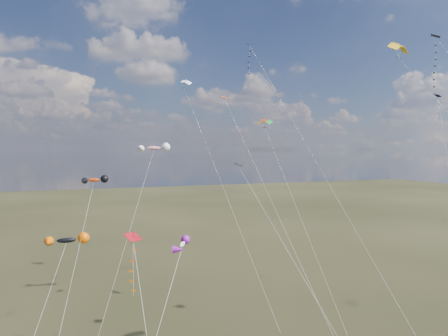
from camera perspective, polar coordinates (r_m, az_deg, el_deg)
name	(u,v)px	position (r m, az deg, el deg)	size (l,w,h in m)	color
diamond_black_high	(447,79)	(51.24, 29.24, 11.09)	(8.21, 22.73, 34.02)	black
diamond_navy_tall	(261,78)	(55.47, 5.27, 12.65)	(5.39, 30.87, 36.04)	#0F1147
diamond_black_mid	(267,214)	(41.90, 6.15, -6.57)	(7.35, 14.40, 19.59)	black
diamond_red_low	(135,274)	(30.22, -12.64, -14.49)	(1.59, 10.57, 15.02)	#A30F17
diamond_navy_right	(439,126)	(66.00, 28.35, 5.35)	(11.62, 15.85, 29.16)	#0D094C
diamond_orange_center	(256,167)	(47.47, 4.62, 0.12)	(6.11, 19.92, 28.09)	#DA4C0D
parafoil_yellow	(400,46)	(42.09, 23.87, 15.64)	(13.61, 21.42, 31.53)	#E9AA0C
parafoil_blue_white	(184,82)	(67.22, -5.70, 12.07)	(6.24, 25.96, 32.93)	blue
parafoil_tricolor	(265,122)	(53.10, 5.90, 6.54)	(4.34, 15.88, 25.42)	#D9C70B
novelty_black_orange	(66,241)	(40.11, -21.62, -9.61)	(6.37, 6.86, 13.31)	black
novelty_orange_black	(94,181)	(41.36, -18.13, -1.79)	(5.91, 9.74, 18.54)	red
novelty_white_purple	(182,246)	(29.17, -6.04, -10.99)	(8.69, 11.58, 14.69)	white
novelty_redwhite_stripe	(154,148)	(57.32, -10.03, 2.79)	(10.63, 12.65, 21.99)	red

